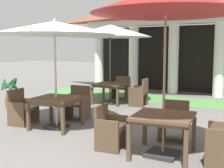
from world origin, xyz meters
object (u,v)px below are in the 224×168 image
patio_chair_mid_left_west (110,128)px  patio_chair_mid_right_north (121,88)px  patio_umbrella_mid_right (110,31)px  potted_palm_left_edge (11,97)px  patio_umbrella_mid_left (166,1)px  patio_table_near_foreground (56,101)px  patio_table_mid_right (110,86)px  patio_chair_near_foreground_west (22,108)px  patio_table_mid_left (163,120)px  patio_umbrella_near_foreground (54,29)px  patio_chair_near_foreground_north (77,104)px  patio_chair_mid_right_east (140,93)px  patio_chair_mid_left_north (174,122)px

patio_chair_mid_left_west → patio_chair_mid_right_north: 5.72m
patio_chair_mid_left_west → patio_umbrella_mid_right: (-2.35, 4.09, 2.11)m
potted_palm_left_edge → patio_umbrella_mid_left: bearing=-16.6°
patio_table_near_foreground → patio_table_mid_right: 3.47m
patio_umbrella_mid_left → patio_umbrella_mid_right: 5.21m
patio_chair_near_foreground_west → patio_table_mid_left: bearing=76.9°
patio_umbrella_near_foreground → potted_palm_left_edge: bearing=157.5°
patio_chair_near_foreground_west → patio_chair_near_foreground_north: bearing=134.9°
patio_table_near_foreground → patio_table_mid_left: 2.95m
patio_umbrella_mid_left → patio_chair_mid_left_west: size_ratio=3.55×
patio_umbrella_mid_right → patio_chair_mid_right_north: bearing=96.2°
patio_table_near_foreground → patio_chair_mid_right_east: size_ratio=1.22×
patio_table_near_foreground → potted_palm_left_edge: potted_palm_left_edge is taller
patio_umbrella_mid_left → patio_chair_mid_right_east: (-2.30, 4.08, -2.30)m
patio_chair_mid_left_north → patio_chair_mid_right_north: patio_chair_mid_right_north is taller
patio_chair_near_foreground_north → patio_chair_mid_left_north: 2.95m
patio_umbrella_near_foreground → patio_chair_mid_right_north: size_ratio=3.38×
patio_table_mid_left → potted_palm_left_edge: size_ratio=1.14×
patio_chair_mid_left_north → patio_chair_mid_right_north: 5.24m
patio_table_mid_left → potted_palm_left_edge: potted_palm_left_edge is taller
patio_chair_mid_left_west → patio_table_mid_left: bearing=90.0°
patio_table_near_foreground → patio_umbrella_mid_left: 3.60m
patio_chair_mid_right_north → patio_chair_near_foreground_north: bearing=91.3°
patio_chair_near_foreground_north → patio_chair_near_foreground_west: 1.44m
patio_chair_near_foreground_west → patio_table_mid_right: 3.62m
patio_chair_mid_left_north → patio_umbrella_mid_right: (-3.25, 2.94, 2.12)m
patio_table_mid_left → patio_chair_mid_left_north: 1.07m
patio_table_mid_left → patio_chair_mid_right_east: 4.69m
patio_umbrella_mid_left → patio_umbrella_mid_right: bearing=130.4°
patio_chair_near_foreground_north → patio_umbrella_near_foreground: bearing=90.0°
patio_table_mid_left → potted_palm_left_edge: bearing=163.4°
patio_table_near_foreground → patio_chair_mid_right_east: 3.62m
patio_table_mid_right → patio_chair_mid_right_north: 1.10m
patio_umbrella_mid_left → patio_umbrella_mid_right: size_ratio=1.05×
patio_table_near_foreground → patio_chair_mid_left_west: 2.00m
patio_chair_mid_left_north → patio_chair_mid_right_north: (-3.37, 4.01, 0.03)m
patio_chair_near_foreground_north → patio_chair_mid_right_east: patio_chair_mid_right_east is taller
patio_chair_near_foreground_north → patio_umbrella_mid_left: size_ratio=0.30×
patio_table_near_foreground → patio_chair_mid_left_west: bearing=-19.1°
potted_palm_left_edge → patio_chair_near_foreground_north: bearing=-4.1°
patio_table_near_foreground → patio_chair_mid_right_north: bearing=97.5°
patio_chair_near_foreground_north → patio_table_mid_right: (-0.35, 2.43, 0.20)m
patio_table_mid_right → potted_palm_left_edge: size_ratio=1.11×
patio_umbrella_near_foreground → patio_chair_near_foreground_west: patio_umbrella_near_foreground is taller
potted_palm_left_edge → patio_umbrella_mid_right: bearing=42.4°
patio_chair_mid_left_north → potted_palm_left_edge: size_ratio=0.82×
patio_table_mid_right → patio_chair_mid_right_east: size_ratio=1.20×
patio_table_mid_right → patio_chair_mid_right_north: patio_chair_mid_right_north is taller
patio_table_near_foreground → patio_umbrella_mid_left: patio_umbrella_mid_left is taller
patio_chair_mid_right_east → patio_chair_mid_right_north: 1.53m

